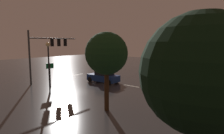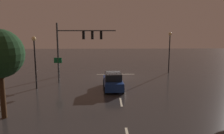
{
  "view_description": "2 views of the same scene",
  "coord_description": "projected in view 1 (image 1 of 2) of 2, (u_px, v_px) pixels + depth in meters",
  "views": [
    {
      "loc": [
        19.15,
        22.61,
        5.27
      ],
      "look_at": [
        -0.46,
        6.58,
        2.01
      ],
      "focal_mm": 30.72,
      "sensor_mm": 36.0,
      "label": 1
    },
    {
      "loc": [
        1.19,
        27.92,
        6.08
      ],
      "look_at": [
        0.65,
        6.09,
        2.31
      ],
      "focal_mm": 35.94,
      "sensor_mm": 36.0,
      "label": 2
    }
  ],
  "objects": [
    {
      "name": "street_lamp_left_kerb",
      "position": [
        98.0,
        50.0,
        36.36
      ],
      "size": [
        0.44,
        0.44,
        5.54
      ],
      "color": "black",
      "rests_on": "ground_plane"
    },
    {
      "name": "lane_dash_mid",
      "position": [
        131.0,
        86.0,
        23.29
      ],
      "size": [
        0.16,
        2.2,
        0.01
      ],
      "primitive_type": "cube",
      "rotation": [
        0.0,
        0.0,
        1.57
      ],
      "color": "beige",
      "rests_on": "ground_plane"
    },
    {
      "name": "car_approaching",
      "position": [
        103.0,
        76.0,
        25.32
      ],
      "size": [
        2.08,
        4.44,
        1.7
      ],
      "color": "navy",
      "rests_on": "ground_plane"
    },
    {
      "name": "street_lamp_right_kerb",
      "position": [
        49.0,
        58.0,
        19.21
      ],
      "size": [
        0.44,
        0.44,
        5.3
      ],
      "color": "black",
      "rests_on": "ground_plane"
    },
    {
      "name": "tree_right_far",
      "position": [
        106.0,
        54.0,
        14.44
      ],
      "size": [
        3.25,
        3.25,
        6.07
      ],
      "color": "#382314",
      "rests_on": "ground_plane"
    },
    {
      "name": "stop_bar",
      "position": [
        71.0,
        76.0,
        30.5
      ],
      "size": [
        5.0,
        0.16,
        0.01
      ],
      "primitive_type": "cube",
      "color": "beige",
      "rests_on": "ground_plane"
    },
    {
      "name": "tree_left_near",
      "position": [
        169.0,
        44.0,
        31.55
      ],
      "size": [
        4.47,
        4.47,
        7.24
      ],
      "color": "#382314",
      "rests_on": "ground_plane"
    },
    {
      "name": "traffic_signal_assembly",
      "position": [
        48.0,
        47.0,
        25.58
      ],
      "size": [
        7.38,
        0.47,
        6.77
      ],
      "color": "#383A3D",
      "rests_on": "ground_plane"
    },
    {
      "name": "lane_dash_far",
      "position": [
        96.0,
        80.0,
        27.06
      ],
      "size": [
        0.16,
        2.2,
        0.01
      ],
      "primitive_type": "cube",
      "rotation": [
        0.0,
        0.0,
        1.57
      ],
      "color": "beige",
      "rests_on": "ground_plane"
    },
    {
      "name": "tree_right_near",
      "position": [
        201.0,
        73.0,
        7.46
      ],
      "size": [
        4.84,
        4.84,
        6.51
      ],
      "color": "#382314",
      "rests_on": "ground_plane"
    },
    {
      "name": "lane_dash_near",
      "position": [
        181.0,
        94.0,
        19.53
      ],
      "size": [
        0.16,
        2.2,
        0.01
      ],
      "primitive_type": "cube",
      "rotation": [
        0.0,
        0.0,
        1.57
      ],
      "color": "beige",
      "rests_on": "ground_plane"
    },
    {
      "name": "ground_plane",
      "position": [
        77.0,
        77.0,
        29.57
      ],
      "size": [
        80.0,
        80.0,
        0.0
      ],
      "primitive_type": "plane",
      "color": "#2D2B2B"
    },
    {
      "name": "route_sign",
      "position": [
        50.0,
        70.0,
        22.32
      ],
      "size": [
        0.9,
        0.17,
        2.9
      ],
      "color": "#383A3D",
      "rests_on": "ground_plane"
    }
  ]
}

